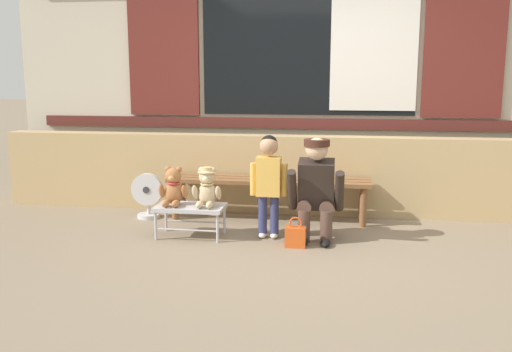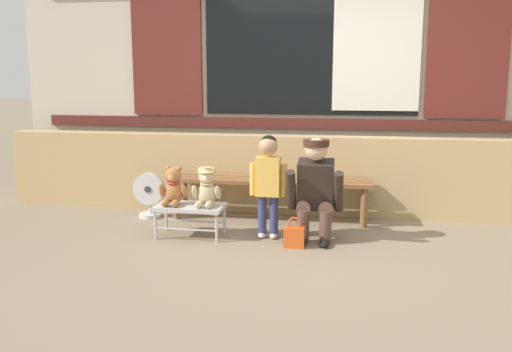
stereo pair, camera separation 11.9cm
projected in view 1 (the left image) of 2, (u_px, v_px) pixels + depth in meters
The scene contains 11 objects.
ground_plane at pixel (291, 252), 4.71m from camera, with size 60.00×60.00×0.00m, color #84725B.
brick_low_wall at pixel (303, 175), 6.02m from camera, with size 6.83×0.25×0.85m, color tan.
shop_facade at pixel (309, 57), 6.29m from camera, with size 6.97×0.26×3.37m.
wooden_bench_long at pixel (268, 185), 5.72m from camera, with size 2.10×0.40×0.44m.
small_display_bench at pixel (190, 209), 5.12m from camera, with size 0.64×0.36×0.30m.
teddy_bear_plain at pixel (173, 188), 5.11m from camera, with size 0.28×0.26×0.36m.
teddy_bear_with_hat at pixel (207, 188), 5.06m from camera, with size 0.28×0.27×0.36m.
child_standing at pixel (269, 175), 5.04m from camera, with size 0.35×0.18×0.96m.
adult_crouching at pixel (317, 189), 4.97m from camera, with size 0.50×0.49×0.95m.
handbag_on_ground at pixel (295, 236), 4.84m from camera, with size 0.18×0.11×0.27m.
floor_fan at pixel (148, 196), 5.81m from camera, with size 0.34×0.24×0.48m.
Camera 1 is at (0.40, -4.51, 1.48)m, focal length 38.63 mm.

